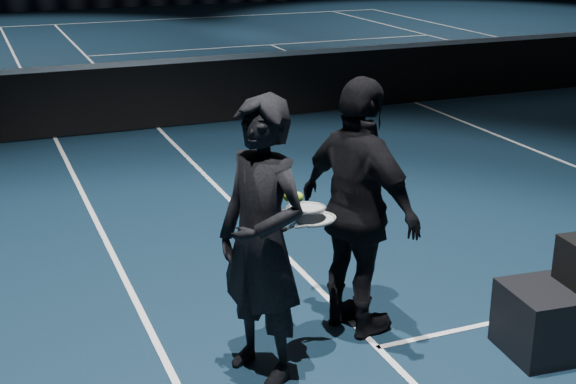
{
  "coord_description": "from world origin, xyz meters",
  "views": [
    {
      "loc": [
        -6.48,
        -10.62,
        2.79
      ],
      "look_at": [
        -4.71,
        -6.25,
        1.16
      ],
      "focal_mm": 50.0,
      "sensor_mm": 36.0,
      "label": 1
    }
  ],
  "objects_px": {
    "racket_lower": "(316,219)",
    "racket_upper": "(306,208)",
    "tennis_balls": "(293,194)",
    "player_a": "(262,242)",
    "player_b": "(359,210)"
  },
  "relations": [
    {
      "from": "tennis_balls",
      "to": "player_a",
      "type": "bearing_deg",
      "value": -159.57
    },
    {
      "from": "player_a",
      "to": "racket_lower",
      "type": "distance_m",
      "value": 0.45
    },
    {
      "from": "racket_lower",
      "to": "tennis_balls",
      "type": "height_order",
      "value": "tennis_balls"
    },
    {
      "from": "player_b",
      "to": "tennis_balls",
      "type": "xyz_separation_m",
      "value": [
        -0.56,
        -0.19,
        0.25
      ]
    },
    {
      "from": "racket_lower",
      "to": "racket_upper",
      "type": "relative_size",
      "value": 1.0
    },
    {
      "from": "player_a",
      "to": "tennis_balls",
      "type": "distance_m",
      "value": 0.36
    },
    {
      "from": "racket_lower",
      "to": "racket_upper",
      "type": "height_order",
      "value": "racket_upper"
    },
    {
      "from": "tennis_balls",
      "to": "racket_lower",
      "type": "bearing_deg",
      "value": 17.84
    },
    {
      "from": "player_b",
      "to": "racket_lower",
      "type": "height_order",
      "value": "player_b"
    },
    {
      "from": "player_a",
      "to": "racket_upper",
      "type": "distance_m",
      "value": 0.42
    },
    {
      "from": "player_b",
      "to": "racket_upper",
      "type": "bearing_deg",
      "value": 86.66
    },
    {
      "from": "player_b",
      "to": "tennis_balls",
      "type": "relative_size",
      "value": 15.08
    },
    {
      "from": "player_a",
      "to": "racket_lower",
      "type": "height_order",
      "value": "player_a"
    },
    {
      "from": "racket_lower",
      "to": "racket_upper",
      "type": "distance_m",
      "value": 0.1
    },
    {
      "from": "player_a",
      "to": "racket_upper",
      "type": "bearing_deg",
      "value": 89.61
    }
  ]
}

